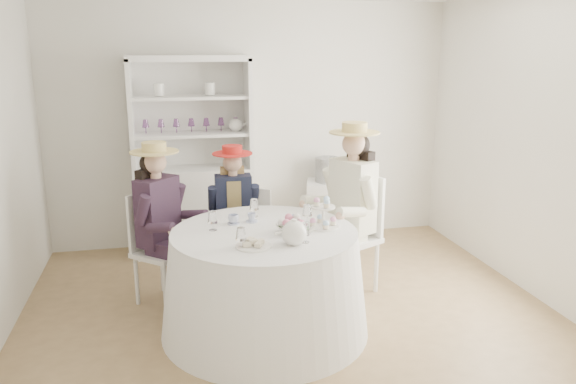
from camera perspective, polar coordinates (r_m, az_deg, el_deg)
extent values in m
plane|color=olive|center=(4.88, 0.26, -12.30)|extent=(4.50, 4.50, 0.00)
plane|color=silver|center=(6.38, -3.69, 6.82)|extent=(4.50, 0.00, 4.50)
plane|color=silver|center=(2.59, 10.04, -5.00)|extent=(4.50, 0.00, 4.50)
plane|color=silver|center=(5.39, 24.37, 4.12)|extent=(0.00, 4.50, 4.50)
cone|color=white|center=(4.49, -2.37, -9.14)|extent=(1.64, 1.64, 0.81)
cylinder|color=white|center=(4.34, -2.43, -4.12)|extent=(1.44, 1.44, 0.02)
cube|color=silver|center=(6.25, -9.43, -1.76)|extent=(1.34, 0.87, 0.94)
cube|color=silver|center=(6.25, -9.93, 8.00)|extent=(1.19, 0.47, 1.15)
cube|color=silver|center=(6.01, -10.08, 13.24)|extent=(1.34, 0.87, 0.06)
cube|color=silver|center=(6.05, -15.63, 7.47)|extent=(0.20, 0.46, 1.15)
cube|color=silver|center=(6.10, -4.09, 8.03)|extent=(0.20, 0.46, 1.15)
cube|color=silver|center=(6.07, -9.75, 5.83)|extent=(1.24, 0.79, 0.03)
cube|color=silver|center=(6.03, -9.91, 9.47)|extent=(1.24, 0.79, 0.03)
sphere|color=white|center=(6.10, -5.34, 6.81)|extent=(0.15, 0.15, 0.15)
cube|color=silver|center=(6.53, 3.96, -1.96)|extent=(0.57, 0.57, 0.71)
cylinder|color=black|center=(6.40, 4.03, 2.28)|extent=(0.32, 0.32, 0.28)
cube|color=silver|center=(5.06, -12.67, -6.05)|extent=(0.58, 0.58, 0.04)
cylinder|color=silver|center=(4.93, -12.39, -9.52)|extent=(0.04, 0.04, 0.45)
cylinder|color=silver|center=(5.15, -9.94, -8.31)|extent=(0.04, 0.04, 0.45)
cylinder|color=silver|center=(5.14, -15.12, -8.66)|extent=(0.04, 0.04, 0.45)
cylinder|color=silver|center=(5.36, -12.65, -7.55)|extent=(0.04, 0.04, 0.45)
cube|color=silver|center=(5.09, -14.37, -2.74)|extent=(0.28, 0.31, 0.51)
cube|color=black|center=(4.95, -13.08, -1.91)|extent=(0.40, 0.41, 0.59)
cube|color=black|center=(4.89, -12.38, -5.74)|extent=(0.35, 0.33, 0.12)
cylinder|color=black|center=(4.91, -10.94, -9.41)|extent=(0.10, 0.10, 0.47)
cylinder|color=black|center=(4.76, -14.49, -1.77)|extent=(0.19, 0.19, 0.28)
cube|color=black|center=(5.01, -10.98, -5.14)|extent=(0.35, 0.33, 0.12)
cylinder|color=black|center=(5.04, -9.57, -8.71)|extent=(0.10, 0.10, 0.47)
cylinder|color=black|center=(5.06, -11.17, -0.63)|extent=(0.19, 0.19, 0.28)
cylinder|color=#D8A889|center=(4.87, -13.30, 1.65)|extent=(0.09, 0.09, 0.08)
sphere|color=#D8A889|center=(4.85, -13.37, 2.94)|extent=(0.19, 0.19, 0.19)
sphere|color=black|center=(4.88, -13.76, 2.81)|extent=(0.19, 0.19, 0.19)
cube|color=black|center=(4.96, -13.89, 0.15)|extent=(0.22, 0.24, 0.39)
cylinder|color=tan|center=(4.83, -13.44, 4.00)|extent=(0.41, 0.41, 0.01)
cylinder|color=tan|center=(4.83, -13.46, 4.48)|extent=(0.20, 0.20, 0.08)
cube|color=silver|center=(5.43, -5.45, -4.71)|extent=(0.39, 0.39, 0.04)
cylinder|color=silver|center=(5.36, -6.87, -7.48)|extent=(0.03, 0.03, 0.41)
cylinder|color=silver|center=(5.38, -3.66, -7.31)|extent=(0.03, 0.03, 0.41)
cylinder|color=silver|center=(5.64, -7.06, -6.35)|extent=(0.03, 0.03, 0.41)
cylinder|color=silver|center=(5.66, -4.01, -6.19)|extent=(0.03, 0.03, 0.41)
cube|color=silver|center=(5.51, -5.66, -1.65)|extent=(0.36, 0.04, 0.47)
cube|color=#1B2037|center=(5.34, -5.56, -1.13)|extent=(0.34, 0.20, 0.54)
cube|color=tan|center=(5.34, -5.56, -1.13)|extent=(0.14, 0.21, 0.47)
cube|color=#1B2037|center=(5.29, -6.28, -4.38)|extent=(0.13, 0.32, 0.11)
cylinder|color=#1B2037|center=(5.27, -6.09, -7.73)|extent=(0.09, 0.09, 0.43)
cylinder|color=#1B2037|center=(5.28, -7.64, -0.65)|extent=(0.09, 0.17, 0.26)
cube|color=#1B2037|center=(5.31, -4.46, -4.29)|extent=(0.13, 0.32, 0.11)
cylinder|color=#1B2037|center=(5.28, -4.25, -7.63)|extent=(0.09, 0.09, 0.43)
cylinder|color=#1B2037|center=(5.31, -3.46, -0.46)|extent=(0.09, 0.17, 0.26)
cylinder|color=#D8A889|center=(5.27, -5.63, 1.91)|extent=(0.08, 0.08, 0.07)
sphere|color=#D8A889|center=(5.25, -5.66, 3.00)|extent=(0.18, 0.18, 0.18)
sphere|color=tan|center=(5.30, -5.70, 2.94)|extent=(0.18, 0.18, 0.18)
cube|color=tan|center=(5.38, -5.67, 0.72)|extent=(0.23, 0.08, 0.36)
cylinder|color=red|center=(5.24, -5.69, 3.91)|extent=(0.37, 0.37, 0.01)
cylinder|color=red|center=(5.23, -5.70, 4.31)|extent=(0.19, 0.19, 0.07)
cube|color=silver|center=(5.17, 6.27, -4.80)|extent=(0.60, 0.60, 0.04)
cylinder|color=silver|center=(5.26, 3.42, -7.36)|extent=(0.04, 0.04, 0.49)
cylinder|color=silver|center=(5.02, 6.18, -8.51)|extent=(0.04, 0.04, 0.49)
cylinder|color=silver|center=(5.49, 6.20, -6.46)|extent=(0.04, 0.04, 0.49)
cylinder|color=silver|center=(5.27, 8.96, -7.50)|extent=(0.04, 0.04, 0.49)
cube|color=silver|center=(5.22, 7.92, -1.21)|extent=(0.22, 0.39, 0.56)
cube|color=white|center=(5.06, 6.57, -0.34)|extent=(0.38, 0.46, 0.65)
cube|color=white|center=(5.12, 4.44, -3.90)|extent=(0.40, 0.30, 0.13)
cylinder|color=white|center=(5.13, 3.08, -7.79)|extent=(0.11, 0.11, 0.51)
cylinder|color=white|center=(5.17, 4.44, 0.93)|extent=(0.22, 0.18, 0.31)
cube|color=white|center=(4.98, 6.02, -4.46)|extent=(0.40, 0.30, 0.13)
cylinder|color=white|center=(5.00, 4.63, -8.46)|extent=(0.11, 0.11, 0.51)
cylinder|color=white|center=(4.86, 8.16, -0.08)|extent=(0.22, 0.18, 0.31)
cylinder|color=#D8A889|center=(4.98, 6.69, 3.50)|extent=(0.10, 0.10, 0.09)
sphere|color=#D8A889|center=(4.96, 6.73, 4.89)|extent=(0.21, 0.21, 0.21)
sphere|color=black|center=(5.00, 7.13, 4.75)|extent=(0.21, 0.21, 0.21)
cube|color=black|center=(5.08, 7.34, 1.89)|extent=(0.20, 0.28, 0.42)
cylinder|color=tan|center=(4.95, 6.76, 6.03)|extent=(0.45, 0.45, 0.01)
cylinder|color=tan|center=(4.94, 6.78, 6.54)|extent=(0.22, 0.22, 0.09)
cube|color=silver|center=(5.59, -2.96, -4.06)|extent=(0.51, 0.51, 0.04)
cylinder|color=silver|center=(5.76, -1.03, -5.77)|extent=(0.03, 0.03, 0.41)
cylinder|color=silver|center=(5.85, -3.86, -5.48)|extent=(0.03, 0.03, 0.41)
cylinder|color=silver|center=(5.49, -1.93, -6.82)|extent=(0.03, 0.03, 0.41)
cylinder|color=silver|center=(5.58, -4.90, -6.49)|extent=(0.03, 0.03, 0.41)
cube|color=silver|center=(5.37, -3.57, -2.04)|extent=(0.33, 0.19, 0.47)
imported|color=white|center=(4.51, -5.56, -2.84)|extent=(0.09, 0.09, 0.07)
imported|color=white|center=(4.56, -3.71, -2.65)|extent=(0.07, 0.07, 0.06)
imported|color=white|center=(4.48, 0.77, -2.90)|extent=(0.09, 0.09, 0.07)
imported|color=white|center=(4.28, 0.24, -3.83)|extent=(0.24, 0.24, 0.05)
sphere|color=pink|center=(4.28, 1.22, -3.11)|extent=(0.06, 0.06, 0.06)
sphere|color=white|center=(4.31, 0.83, -2.96)|extent=(0.06, 0.06, 0.06)
sphere|color=pink|center=(4.31, 0.21, -2.96)|extent=(0.06, 0.06, 0.06)
sphere|color=white|center=(4.28, -0.18, -3.11)|extent=(0.06, 0.06, 0.06)
sphere|color=pink|center=(4.23, -0.05, -3.29)|extent=(0.06, 0.06, 0.06)
sphere|color=white|center=(4.21, 0.52, -3.38)|extent=(0.06, 0.06, 0.06)
sphere|color=pink|center=(4.23, 1.09, -3.29)|extent=(0.06, 0.06, 0.06)
sphere|color=white|center=(4.03, 0.64, -4.19)|extent=(0.19, 0.19, 0.19)
cylinder|color=white|center=(4.05, 2.21, -3.94)|extent=(0.11, 0.03, 0.09)
cylinder|color=white|center=(4.00, 0.65, -2.93)|extent=(0.04, 0.04, 0.02)
cylinder|color=white|center=(4.00, -3.53, -5.51)|extent=(0.26, 0.26, 0.01)
cube|color=beige|center=(3.97, -4.20, -5.33)|extent=(0.06, 0.04, 0.03)
cube|color=beige|center=(3.99, -3.54, -5.03)|extent=(0.07, 0.05, 0.03)
cube|color=beige|center=(4.02, -2.88, -5.05)|extent=(0.07, 0.06, 0.03)
cube|color=beige|center=(4.03, -3.91, -4.86)|extent=(0.07, 0.07, 0.03)
cube|color=beige|center=(3.96, -3.02, -5.35)|extent=(0.06, 0.07, 0.03)
cylinder|color=white|center=(4.43, 3.56, -3.51)|extent=(0.25, 0.25, 0.01)
cylinder|color=white|center=(4.41, 3.58, -2.56)|extent=(0.02, 0.02, 0.17)
cylinder|color=white|center=(4.38, 3.60, -1.52)|extent=(0.19, 0.19, 0.01)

